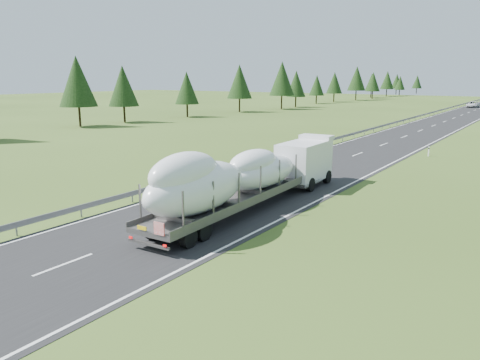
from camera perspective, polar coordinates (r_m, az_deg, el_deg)
The scene contains 6 objects.
ground at distance 27.94m, azimuth -5.50°, elevation -4.33°, with size 400.00×400.00×0.00m, color #364E1A.
road_surface at distance 122.03m, azimuth 26.18°, elevation 7.42°, with size 10.00×400.00×0.02m, color black.
guardrail at distance 122.79m, azimuth 23.75°, elevation 7.95°, with size 0.10×400.00×0.76m.
tree_line_left at distance 124.43m, azimuth 4.56°, elevation 11.78°, with size 12.94×254.77×11.90m.
boat_truck at distance 28.36m, azimuth 0.64°, elevation 0.67°, with size 3.28×19.52×4.39m.
distant_van at distance 141.88m, azimuth 26.53°, elevation 8.25°, with size 2.72×5.91×1.64m, color silver.
Camera 1 is at (17.14, -20.55, 8.04)m, focal length 35.00 mm.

